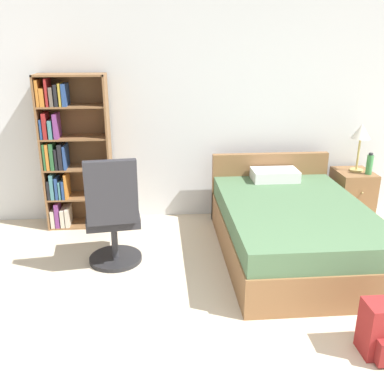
{
  "coord_description": "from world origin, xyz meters",
  "views": [
    {
      "loc": [
        -0.82,
        -1.62,
        2.0
      ],
      "look_at": [
        -0.52,
        1.98,
        0.72
      ],
      "focal_mm": 40.0,
      "sensor_mm": 36.0,
      "label": 1
    }
  ],
  "objects_px": {
    "bookshelf": "(68,152)",
    "office_chair": "(113,217)",
    "water_bottle": "(370,164)",
    "table_lamp": "(361,134)",
    "nightstand": "(352,195)",
    "bed": "(291,227)"
  },
  "relations": [
    {
      "from": "table_lamp",
      "to": "bed",
      "type": "bearing_deg",
      "value": -140.61
    },
    {
      "from": "office_chair",
      "to": "nightstand",
      "type": "bearing_deg",
      "value": 18.83
    },
    {
      "from": "nightstand",
      "to": "water_bottle",
      "type": "relative_size",
      "value": 2.4
    },
    {
      "from": "bookshelf",
      "to": "table_lamp",
      "type": "bearing_deg",
      "value": -1.38
    },
    {
      "from": "bookshelf",
      "to": "water_bottle",
      "type": "relative_size",
      "value": 6.88
    },
    {
      "from": "nightstand",
      "to": "water_bottle",
      "type": "xyz_separation_m",
      "value": [
        0.1,
        -0.12,
        0.41
      ]
    },
    {
      "from": "nightstand",
      "to": "bookshelf",
      "type": "bearing_deg",
      "value": 178.3
    },
    {
      "from": "bed",
      "to": "office_chair",
      "type": "bearing_deg",
      "value": -176.2
    },
    {
      "from": "bed",
      "to": "water_bottle",
      "type": "relative_size",
      "value": 8.09
    },
    {
      "from": "bookshelf",
      "to": "office_chair",
      "type": "height_order",
      "value": "bookshelf"
    },
    {
      "from": "nightstand",
      "to": "table_lamp",
      "type": "distance_m",
      "value": 0.72
    },
    {
      "from": "nightstand",
      "to": "table_lamp",
      "type": "xyz_separation_m",
      "value": [
        0.02,
        0.02,
        0.72
      ]
    },
    {
      "from": "office_chair",
      "to": "table_lamp",
      "type": "distance_m",
      "value": 2.9
    },
    {
      "from": "water_bottle",
      "to": "table_lamp",
      "type": "bearing_deg",
      "value": 120.87
    },
    {
      "from": "office_chair",
      "to": "water_bottle",
      "type": "height_order",
      "value": "office_chair"
    },
    {
      "from": "office_chair",
      "to": "water_bottle",
      "type": "bearing_deg",
      "value": 16.0
    },
    {
      "from": "bookshelf",
      "to": "office_chair",
      "type": "distance_m",
      "value": 1.2
    },
    {
      "from": "bookshelf",
      "to": "bed",
      "type": "relative_size",
      "value": 0.85
    },
    {
      "from": "bed",
      "to": "nightstand",
      "type": "relative_size",
      "value": 3.37
    },
    {
      "from": "office_chair",
      "to": "nightstand",
      "type": "height_order",
      "value": "office_chair"
    },
    {
      "from": "office_chair",
      "to": "table_lamp",
      "type": "xyz_separation_m",
      "value": [
        2.69,
        0.93,
        0.52
      ]
    },
    {
      "from": "bed",
      "to": "nightstand",
      "type": "distance_m",
      "value": 1.26
    }
  ]
}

